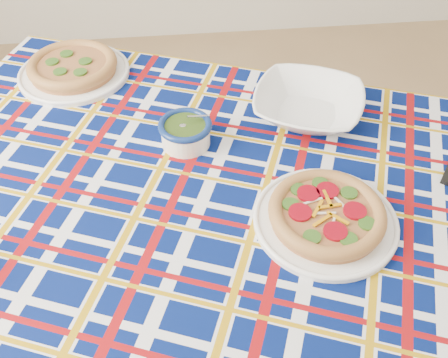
{
  "coord_description": "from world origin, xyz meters",
  "views": [
    {
      "loc": [
        -0.33,
        -0.89,
        1.58
      ],
      "look_at": [
        -0.25,
        -0.11,
        0.79
      ],
      "focal_mm": 40.0,
      "sensor_mm": 36.0,
      "label": 1
    }
  ],
  "objects_px": {
    "dining_table": "(233,219)",
    "pesto_bowl": "(185,131)",
    "main_focaccia_plate": "(327,213)",
    "serving_bowl": "(308,105)"
  },
  "relations": [
    {
      "from": "dining_table",
      "to": "pesto_bowl",
      "type": "xyz_separation_m",
      "value": [
        -0.1,
        0.19,
        0.12
      ]
    },
    {
      "from": "dining_table",
      "to": "main_focaccia_plate",
      "type": "distance_m",
      "value": 0.23
    },
    {
      "from": "main_focaccia_plate",
      "to": "serving_bowl",
      "type": "distance_m",
      "value": 0.37
    },
    {
      "from": "pesto_bowl",
      "to": "main_focaccia_plate",
      "type": "bearing_deg",
      "value": -46.34
    },
    {
      "from": "pesto_bowl",
      "to": "serving_bowl",
      "type": "height_order",
      "value": "pesto_bowl"
    },
    {
      "from": "dining_table",
      "to": "pesto_bowl",
      "type": "bearing_deg",
      "value": 137.92
    },
    {
      "from": "main_focaccia_plate",
      "to": "pesto_bowl",
      "type": "relative_size",
      "value": 2.38
    },
    {
      "from": "dining_table",
      "to": "serving_bowl",
      "type": "height_order",
      "value": "serving_bowl"
    },
    {
      "from": "dining_table",
      "to": "serving_bowl",
      "type": "xyz_separation_m",
      "value": [
        0.23,
        0.27,
        0.11
      ]
    },
    {
      "from": "main_focaccia_plate",
      "to": "serving_bowl",
      "type": "height_order",
      "value": "serving_bowl"
    }
  ]
}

